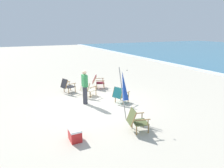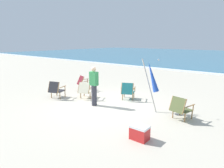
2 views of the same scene
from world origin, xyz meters
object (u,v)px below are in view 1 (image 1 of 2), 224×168
beach_chair_back_right (120,95)px  beach_chair_far_center (88,89)px  beach_chair_front_right (136,120)px  person_near_chairs (85,87)px  cooler_box (75,135)px  umbrella_furled_blue (124,86)px  beach_chair_back_left (98,81)px  beach_chair_mid_center (67,85)px

beach_chair_back_right → beach_chair_far_center: size_ratio=0.95×
beach_chair_front_right → person_near_chairs: bearing=-167.8°
beach_chair_front_right → cooler_box: size_ratio=1.67×
umbrella_furled_blue → beach_chair_back_left: bearing=171.5°
cooler_box → beach_chair_far_center: bearing=155.4°
beach_chair_far_center → cooler_box: 4.43m
beach_chair_far_center → umbrella_furled_blue: 3.32m
beach_chair_mid_center → cooler_box: (5.13, -1.01, -0.23)m
umbrella_furled_blue → cooler_box: (0.85, -2.25, -1.12)m
beach_chair_back_right → beach_chair_mid_center: size_ratio=1.04×
beach_chair_back_right → cooler_box: (2.38, -2.90, -0.23)m
beach_chair_front_right → beach_chair_mid_center: bearing=-168.9°
beach_chair_back_right → beach_chair_back_left: 2.90m
beach_chair_mid_center → beach_chair_front_right: bearing=11.1°
person_near_chairs → umbrella_furled_blue: bearing=22.3°
cooler_box → beach_chair_mid_center: bearing=168.9°
umbrella_furled_blue → cooler_box: bearing=-69.2°
umbrella_furled_blue → person_near_chairs: 2.38m
beach_chair_back_right → umbrella_furled_blue: (1.52, -0.65, 0.89)m
beach_chair_far_center → umbrella_furled_blue: size_ratio=0.45×
umbrella_furled_blue → beach_chair_back_right: bearing=156.8°
beach_chair_back_left → beach_chair_far_center: (1.25, -1.07, -0.00)m
beach_chair_mid_center → umbrella_furled_blue: umbrella_furled_blue is taller
person_near_chairs → beach_chair_back_right: bearing=67.6°
beach_chair_far_center → person_near_chairs: person_near_chairs is taller
beach_chair_back_right → beach_chair_far_center: 1.96m
beach_chair_back_left → umbrella_furled_blue: (4.42, -0.66, 0.89)m
beach_chair_back_left → beach_chair_front_right: (5.62, -0.83, 0.00)m
beach_chair_far_center → beach_chair_back_left: bearing=139.4°
cooler_box → person_near_chairs: bearing=155.7°
beach_chair_mid_center → umbrella_furled_blue: (4.28, 1.24, 0.89)m
beach_chair_front_right → beach_chair_back_left: bearing=171.6°
beach_chair_back_right → cooler_box: 3.75m
beach_chair_back_left → umbrella_furled_blue: 4.56m
person_near_chairs → cooler_box: size_ratio=3.33×
beach_chair_far_center → umbrella_furled_blue: bearing=7.3°
beach_chair_front_right → umbrella_furled_blue: (-1.20, 0.17, 0.89)m
beach_chair_back_right → beach_chair_front_right: bearing=-16.7°
beach_chair_back_left → beach_chair_back_right: bearing=-0.2°
umbrella_furled_blue → beach_chair_mid_center: bearing=-163.9°
beach_chair_far_center → person_near_chairs: (1.01, -0.48, 0.41)m
beach_chair_mid_center → person_near_chairs: size_ratio=0.51×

